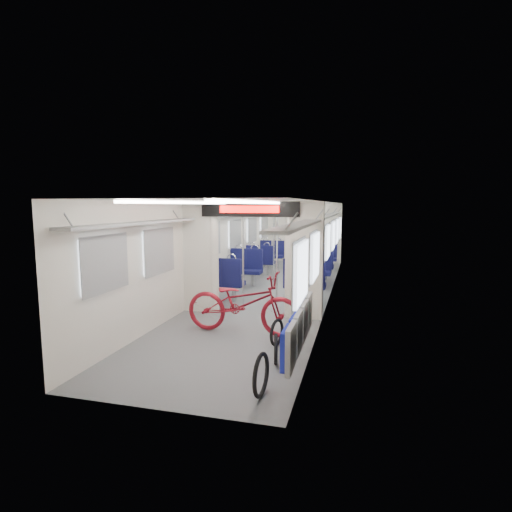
# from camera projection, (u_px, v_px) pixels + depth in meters

# --- Properties ---
(carriage) EXTENTS (12.00, 12.02, 2.31)m
(carriage) POSITION_uv_depth(u_px,v_px,m) (270.00, 235.00, 9.70)
(carriage) COLOR #515456
(carriage) RESTS_ON ground
(bicycle) EXTENTS (2.10, 0.83, 1.09)m
(bicycle) POSITION_uv_depth(u_px,v_px,m) (243.00, 303.00, 6.93)
(bicycle) COLOR maroon
(bicycle) RESTS_ON ground
(flip_bench) EXTENTS (0.12, 2.13, 0.54)m
(flip_bench) POSITION_uv_depth(u_px,v_px,m) (299.00, 327.00, 5.44)
(flip_bench) COLOR gray
(flip_bench) RESTS_ON carriage
(bike_hoop_a) EXTENTS (0.09, 0.54, 0.53)m
(bike_hoop_a) POSITION_uv_depth(u_px,v_px,m) (261.00, 377.00, 4.65)
(bike_hoop_a) COLOR black
(bike_hoop_a) RESTS_ON ground
(bike_hoop_b) EXTENTS (0.13, 0.44, 0.44)m
(bike_hoop_b) POSITION_uv_depth(u_px,v_px,m) (276.00, 351.00, 5.61)
(bike_hoop_b) COLOR black
(bike_hoop_b) RESTS_ON ground
(bike_hoop_c) EXTENTS (0.16, 0.44, 0.44)m
(bike_hoop_c) POSITION_uv_depth(u_px,v_px,m) (277.00, 334.00, 6.34)
(bike_hoop_c) COLOR black
(bike_hoop_c) RESTS_ON ground
(seat_bay_near_left) EXTENTS (0.93, 2.19, 1.14)m
(seat_bay_near_left) POSITION_uv_depth(u_px,v_px,m) (235.00, 271.00, 10.22)
(seat_bay_near_left) COLOR #0D0D39
(seat_bay_near_left) RESTS_ON ground
(seat_bay_near_right) EXTENTS (0.94, 2.22, 1.15)m
(seat_bay_near_right) POSITION_uv_depth(u_px,v_px,m) (310.00, 272.00, 10.01)
(seat_bay_near_right) COLOR #0D0D39
(seat_bay_near_right) RESTS_ON ground
(seat_bay_far_left) EXTENTS (0.89, 1.96, 1.06)m
(seat_bay_far_left) POSITION_uv_depth(u_px,v_px,m) (266.00, 255.00, 13.59)
(seat_bay_far_left) COLOR #0D0D39
(seat_bay_far_left) RESTS_ON ground
(seat_bay_far_right) EXTENTS (0.93, 2.17, 1.13)m
(seat_bay_far_right) POSITION_uv_depth(u_px,v_px,m) (321.00, 258.00, 12.82)
(seat_bay_far_right) COLOR #0D0D39
(seat_bay_far_right) RESTS_ON ground
(stanchion_near_left) EXTENTS (0.04, 0.04, 2.30)m
(stanchion_near_left) POSITION_uv_depth(u_px,v_px,m) (243.00, 255.00, 8.77)
(stanchion_near_left) COLOR silver
(stanchion_near_left) RESTS_ON ground
(stanchion_near_right) EXTENTS (0.04, 0.04, 2.30)m
(stanchion_near_right) POSITION_uv_depth(u_px,v_px,m) (277.00, 254.00, 8.80)
(stanchion_near_right) COLOR silver
(stanchion_near_right) RESTS_ON ground
(stanchion_far_left) EXTENTS (0.04, 0.04, 2.30)m
(stanchion_far_left) POSITION_uv_depth(u_px,v_px,m) (274.00, 242.00, 11.60)
(stanchion_far_left) COLOR silver
(stanchion_far_left) RESTS_ON ground
(stanchion_far_right) EXTENTS (0.04, 0.04, 2.30)m
(stanchion_far_right) POSITION_uv_depth(u_px,v_px,m) (294.00, 242.00, 11.64)
(stanchion_far_right) COLOR silver
(stanchion_far_right) RESTS_ON ground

